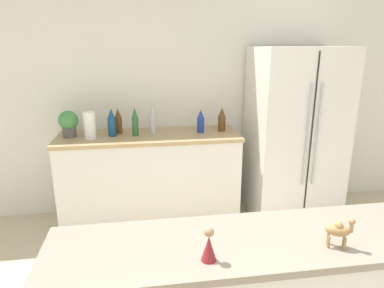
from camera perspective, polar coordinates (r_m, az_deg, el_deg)
wall_back at (r=3.75m, az=-1.10°, el=8.09°), size 8.00×0.06×2.55m
back_counter at (r=3.61m, az=-6.94°, el=-5.63°), size 1.81×0.63×0.94m
refrigerator at (r=3.75m, az=16.65°, el=1.47°), size 0.90×0.74×1.79m
potted_plant at (r=3.52m, az=-19.88°, el=3.37°), size 0.19×0.19×0.26m
paper_towel_roll at (r=3.40m, az=-16.67°, el=3.00°), size 0.11×0.11×0.26m
back_bottle_0 at (r=3.44m, az=-6.61°, el=4.09°), size 0.07×0.07×0.31m
back_bottle_1 at (r=3.53m, az=-12.18°, el=3.71°), size 0.07×0.07×0.26m
back_bottle_2 at (r=3.49m, az=1.46°, el=3.81°), size 0.07×0.07×0.25m
back_bottle_3 at (r=3.57m, az=4.99°, el=4.07°), size 0.08×0.08×0.25m
back_bottle_4 at (r=3.41m, az=-9.46°, el=3.66°), size 0.06×0.06×0.29m
back_bottle_5 at (r=3.43m, az=-13.24°, el=3.48°), size 0.08×0.08×0.28m
camel_figurine at (r=1.68m, az=23.30°, el=-12.99°), size 0.12×0.09×0.15m
wise_man_figurine_blue at (r=1.49m, az=2.82°, el=-16.66°), size 0.07×0.07×0.15m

